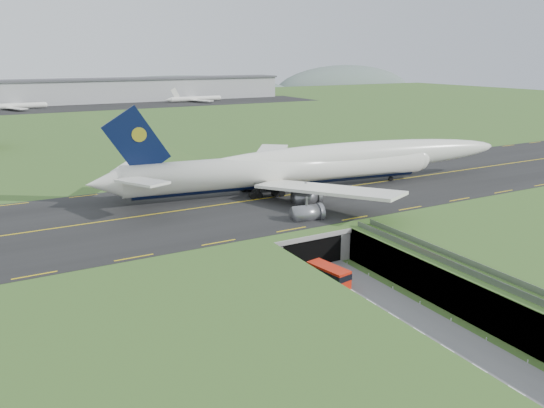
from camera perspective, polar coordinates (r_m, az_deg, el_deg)
ground at (r=87.93m, az=7.27°, el=-8.52°), size 900.00×900.00×0.00m
airfield_deck at (r=86.75m, az=7.34°, el=-6.71°), size 800.00×800.00×6.00m
trench_road at (r=82.56m, az=10.38°, el=-10.26°), size 12.00×75.00×0.20m
taxiway at (r=112.53m, az=-2.53°, el=0.32°), size 800.00×44.00×0.18m
tunnel_portal at (r=99.65m, az=1.68°, el=-3.37°), size 17.00×22.30×6.00m
guideway at (r=80.42m, az=22.03°, el=-7.84°), size 3.00×53.00×7.05m
jumbo_jet at (r=121.75m, az=4.49°, el=4.19°), size 101.43×63.57×21.21m
shuttle_tram at (r=86.73m, az=6.10°, el=-7.60°), size 4.15×8.00×3.11m
cargo_terminal at (r=367.49m, az=-21.83°, el=11.16°), size 320.00×67.00×15.60m
distant_hills at (r=508.48m, az=-16.37°, el=10.55°), size 700.00×91.00×60.00m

